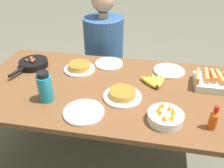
# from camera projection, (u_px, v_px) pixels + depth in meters

# --- Properties ---
(ground_plane) EXTENTS (14.00, 14.00, 0.00)m
(ground_plane) POSITION_uv_depth(u_px,v_px,m) (112.00, 162.00, 2.06)
(ground_plane) COLOR #666051
(dining_table) EXTENTS (1.89, 0.93, 0.78)m
(dining_table) POSITION_uv_depth(u_px,v_px,m) (112.00, 98.00, 1.68)
(dining_table) COLOR brown
(dining_table) RESTS_ON ground_plane
(banana_bunch) EXTENTS (0.19, 0.18, 0.04)m
(banana_bunch) POSITION_uv_depth(u_px,v_px,m) (155.00, 82.00, 1.66)
(banana_bunch) COLOR yellow
(banana_bunch) RESTS_ON dining_table
(melon_tray) EXTENTS (0.28, 0.21, 0.10)m
(melon_tray) POSITION_uv_depth(u_px,v_px,m) (215.00, 82.00, 1.63)
(melon_tray) COLOR silver
(melon_tray) RESTS_ON dining_table
(skillet) EXTENTS (0.22, 0.35, 0.08)m
(skillet) POSITION_uv_depth(u_px,v_px,m) (33.00, 64.00, 1.87)
(skillet) COLOR black
(skillet) RESTS_ON dining_table
(frittata_plate_center) EXTENTS (0.25, 0.25, 0.05)m
(frittata_plate_center) POSITION_uv_depth(u_px,v_px,m) (122.00, 95.00, 1.52)
(frittata_plate_center) COLOR white
(frittata_plate_center) RESTS_ON dining_table
(frittata_plate_side) EXTENTS (0.24, 0.24, 0.06)m
(frittata_plate_side) POSITION_uv_depth(u_px,v_px,m) (80.00, 67.00, 1.83)
(frittata_plate_side) COLOR white
(frittata_plate_side) RESTS_ON dining_table
(empty_plate_near_front) EXTENTS (0.22, 0.22, 0.02)m
(empty_plate_near_front) POSITION_uv_depth(u_px,v_px,m) (109.00, 64.00, 1.91)
(empty_plate_near_front) COLOR white
(empty_plate_near_front) RESTS_ON dining_table
(empty_plate_far_left) EXTENTS (0.24, 0.24, 0.02)m
(empty_plate_far_left) POSITION_uv_depth(u_px,v_px,m) (84.00, 112.00, 1.40)
(empty_plate_far_left) COLOR white
(empty_plate_far_left) RESTS_ON dining_table
(empty_plate_far_right) EXTENTS (0.23, 0.23, 0.02)m
(empty_plate_far_right) POSITION_uv_depth(u_px,v_px,m) (169.00, 71.00, 1.81)
(empty_plate_far_right) COLOR white
(empty_plate_far_right) RESTS_ON dining_table
(fruit_bowl_mango) EXTENTS (0.20, 0.20, 0.11)m
(fruit_bowl_mango) POSITION_uv_depth(u_px,v_px,m) (165.00, 116.00, 1.33)
(fruit_bowl_mango) COLOR white
(fruit_bowl_mango) RESTS_ON dining_table
(water_bottle) EXTENTS (0.09, 0.09, 0.20)m
(water_bottle) POSITION_uv_depth(u_px,v_px,m) (45.00, 87.00, 1.47)
(water_bottle) COLOR teal
(water_bottle) RESTS_ON dining_table
(hot_sauce_bottle) EXTENTS (0.05, 0.05, 0.15)m
(hot_sauce_bottle) POSITION_uv_depth(u_px,v_px,m) (214.00, 119.00, 1.26)
(hot_sauce_bottle) COLOR #C64C0F
(hot_sauce_bottle) RESTS_ON dining_table
(person_figure) EXTENTS (0.41, 0.41, 1.29)m
(person_figure) POSITION_uv_depth(u_px,v_px,m) (104.00, 66.00, 2.41)
(person_figure) COLOR black
(person_figure) RESTS_ON ground_plane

